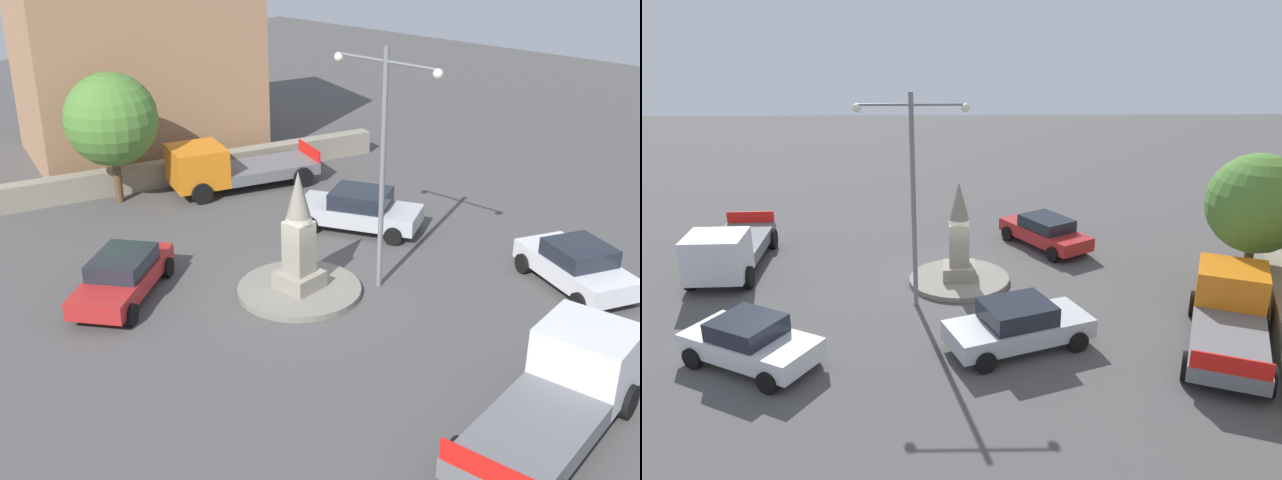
# 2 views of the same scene
# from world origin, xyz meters

# --- Properties ---
(ground_plane) EXTENTS (80.00, 80.00, 0.00)m
(ground_plane) POSITION_xyz_m (0.00, 0.00, 0.00)
(ground_plane) COLOR #4F4C4C
(traffic_island) EXTENTS (3.79, 3.79, 0.20)m
(traffic_island) POSITION_xyz_m (0.00, 0.00, 0.10)
(traffic_island) COLOR gray
(traffic_island) RESTS_ON ground
(monument) EXTENTS (1.21, 1.21, 3.71)m
(monument) POSITION_xyz_m (0.00, 0.00, 1.84)
(monument) COLOR gray
(monument) RESTS_ON traffic_island
(streetlamp) EXTENTS (3.70, 0.28, 7.34)m
(streetlamp) POSITION_xyz_m (-1.53, -1.97, 4.50)
(streetlamp) COLOR slate
(streetlamp) RESTS_ON ground
(car_silver_parked_left) EXTENTS (4.76, 3.35, 1.50)m
(car_silver_parked_left) POSITION_xyz_m (1.74, -5.01, 0.76)
(car_silver_parked_left) COLOR #B7BABF
(car_silver_parked_left) RESTS_ON ground
(car_white_passing) EXTENTS (4.40, 3.46, 1.47)m
(car_white_passing) POSITION_xyz_m (-6.10, -5.90, 0.75)
(car_white_passing) COLOR silver
(car_white_passing) RESTS_ON ground
(car_red_waiting) EXTENTS (3.76, 4.60, 1.36)m
(car_red_waiting) POSITION_xyz_m (3.76, 3.70, 0.72)
(car_red_waiting) COLOR #B22323
(car_red_waiting) RESTS_ON ground
(truck_orange_approaching) EXTENTS (4.23, 6.35, 1.97)m
(truck_orange_approaching) POSITION_xyz_m (8.35, -4.55, 0.96)
(truck_orange_approaching) COLOR orange
(truck_orange_approaching) RESTS_ON ground
(truck_white_near_island) EXTENTS (2.62, 5.95, 2.06)m
(truck_white_near_island) POSITION_xyz_m (-8.92, 0.85, 0.98)
(truck_white_near_island) COLOR silver
(truck_white_near_island) RESTS_ON ground
(tree_near_wall) EXTENTS (3.54, 3.54, 5.09)m
(tree_near_wall) POSITION_xyz_m (10.49, -0.89, 3.30)
(tree_near_wall) COLOR brown
(tree_near_wall) RESTS_ON ground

